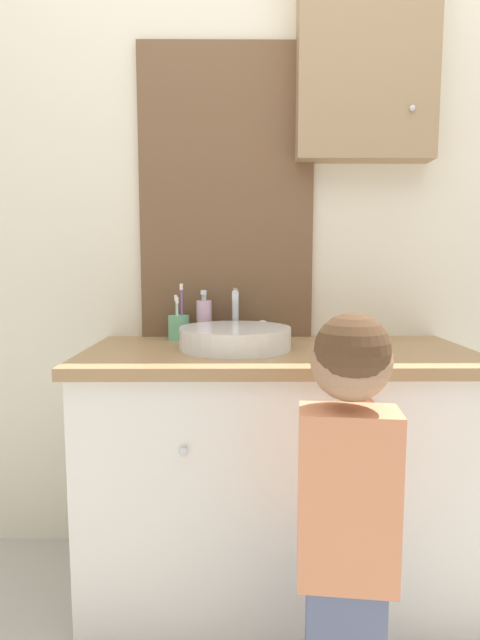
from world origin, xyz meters
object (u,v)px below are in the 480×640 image
sink_basin (236,337)px  child_figure (348,490)px  soap_dispenser (204,319)px  toothbrush_holder (179,326)px

sink_basin → child_figure: 0.65m
soap_dispenser → child_figure: soap_dispenser is taller
sink_basin → toothbrush_holder: 0.28m
sink_basin → toothbrush_holder: (-0.20, 0.19, 0.01)m
toothbrush_holder → sink_basin: bearing=-42.3°
soap_dispenser → child_figure: bearing=-63.9°
sink_basin → soap_dispenser: size_ratio=2.31×
toothbrush_holder → child_figure: 0.90m
child_figure → toothbrush_holder: bearing=121.8°
toothbrush_holder → child_figure: (0.45, -0.73, -0.27)m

